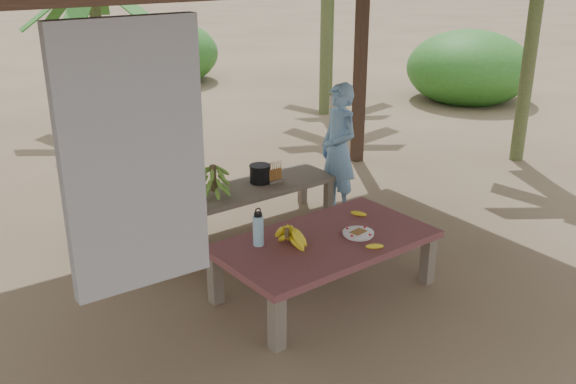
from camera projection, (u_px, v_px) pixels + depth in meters
ground at (282, 284)px, 5.61m from camera, size 80.00×80.00×0.00m
work_table at (325, 246)px, 5.33m from camera, size 1.85×1.10×0.50m
bench at (237, 195)px, 6.52m from camera, size 2.22×0.69×0.45m
ripe_banana_bunch at (287, 237)px, 5.12m from camera, size 0.35×0.32×0.18m
plate at (358, 234)px, 5.36m from camera, size 0.26×0.26×0.04m
loose_banana_front at (375, 246)px, 5.12m from camera, size 0.17×0.08×0.04m
loose_banana_side at (359, 214)px, 5.74m from camera, size 0.14×0.13×0.04m
water_flask at (258, 229)px, 5.15m from camera, size 0.09×0.09×0.33m
green_banana_stalk at (213, 180)px, 6.29m from camera, size 0.31×0.31×0.34m
cooking_pot at (260, 174)px, 6.68m from camera, size 0.22×0.22×0.18m
skewer_rack at (275, 172)px, 6.67m from camera, size 0.18×0.09×0.24m
woman at (339, 150)px, 6.89m from camera, size 0.39×0.56×1.44m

